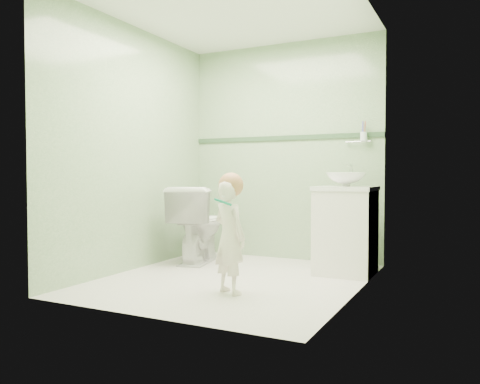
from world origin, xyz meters
The scene contains 12 objects.
ground centered at (0.00, 0.00, 0.00)m, with size 2.50×2.50×0.00m, color white.
room_shell centered at (0.00, 0.00, 1.20)m, with size 2.50×2.54×2.40m.
trim_stripe centered at (0.00, 1.24, 1.35)m, with size 2.20×0.02×0.05m, color #325032.
vanity centered at (0.84, 0.70, 0.40)m, with size 0.52×0.50×0.80m, color white.
counter centered at (0.84, 0.70, 0.81)m, with size 0.54×0.52×0.04m, color white.
basin centered at (0.84, 0.70, 0.89)m, with size 0.37×0.37×0.13m, color white.
faucet centered at (0.84, 0.89, 0.97)m, with size 0.03×0.13×0.18m.
cup_holder centered at (0.89, 1.18, 1.33)m, with size 0.26×0.07×0.21m.
toilet centered at (-0.74, 0.62, 0.41)m, with size 0.46×0.80×0.82m, color white.
toddler centered at (0.20, -0.44, 0.45)m, with size 0.32×0.21×0.89m, color silver.
hair_cap centered at (0.20, -0.41, 0.86)m, with size 0.20×0.20×0.20m, color #BD7C4F.
teal_toothbrush centered at (0.22, -0.58, 0.73)m, with size 0.11×0.14×0.08m.
Camera 1 is at (1.94, -3.75, 0.93)m, focal length 35.67 mm.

